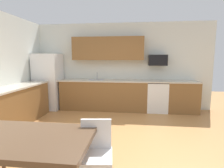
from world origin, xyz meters
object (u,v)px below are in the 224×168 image
refrigerator (49,82)px  dining_table (28,142)px  microwave (158,60)px  chair_near_table (96,150)px  oven_range (157,96)px

refrigerator → dining_table: 3.97m
dining_table → microwave: bearing=64.2°
chair_near_table → microwave: bearing=72.1°
microwave → chair_near_table: size_ratio=0.64×
oven_range → dining_table: size_ratio=0.65×
refrigerator → chair_near_table: refrigerator is taller
oven_range → refrigerator: bearing=-178.6°
oven_range → dining_table: (-1.85, -3.73, 0.23)m
refrigerator → chair_near_table: (2.24, -3.39, -0.37)m
oven_range → dining_table: bearing=-116.4°
microwave → dining_table: (-1.85, -3.83, -0.86)m
refrigerator → oven_range: refrigerator is taller
refrigerator → oven_range: (3.39, 0.08, -0.42)m
dining_table → chair_near_table: 0.77m
microwave → oven_range: bearing=-90.0°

